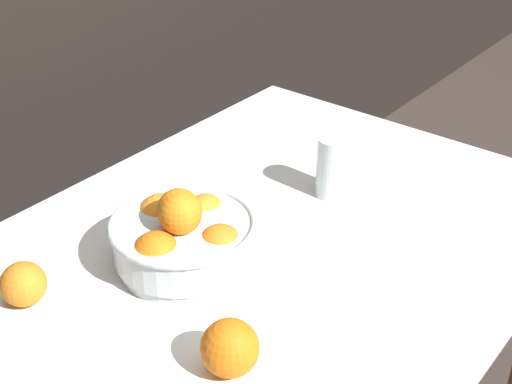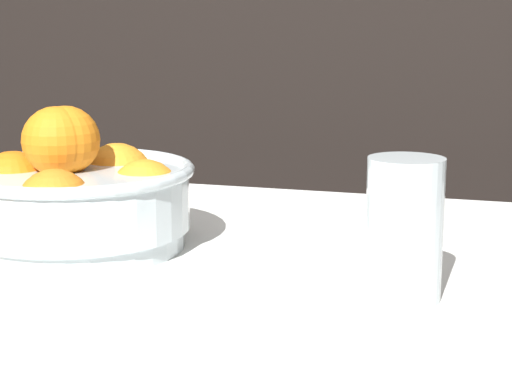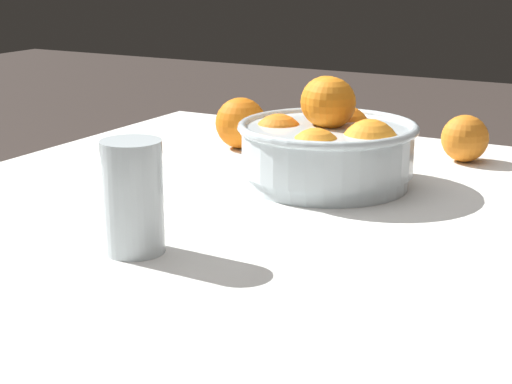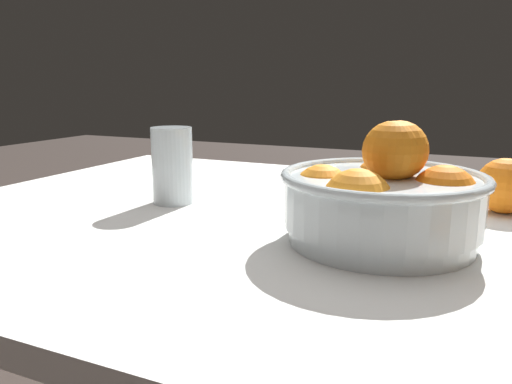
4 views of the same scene
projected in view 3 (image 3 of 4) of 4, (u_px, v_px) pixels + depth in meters
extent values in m
cube|color=white|center=(219.00, 222.00, 1.07)|extent=(1.08, 0.85, 0.03)
cylinder|color=#936B47|center=(192.00, 298.00, 1.75)|extent=(0.05, 0.05, 0.69)
cylinder|color=silver|center=(327.00, 178.00, 1.18)|extent=(0.22, 0.22, 0.02)
cylinder|color=silver|center=(327.00, 149.00, 1.17)|extent=(0.23, 0.23, 0.06)
torus|color=silver|center=(328.00, 127.00, 1.16)|extent=(0.25, 0.25, 0.01)
sphere|color=orange|center=(315.00, 157.00, 1.10)|extent=(0.07, 0.07, 0.07)
sphere|color=orange|center=(370.00, 150.00, 1.12)|extent=(0.08, 0.08, 0.08)
sphere|color=orange|center=(343.00, 133.00, 1.23)|extent=(0.08, 0.08, 0.08)
sphere|color=orange|center=(277.00, 141.00, 1.19)|extent=(0.08, 0.08, 0.08)
sphere|color=orange|center=(330.00, 103.00, 1.16)|extent=(0.07, 0.07, 0.07)
sphere|color=orange|center=(326.00, 102.00, 1.17)|extent=(0.07, 0.07, 0.07)
cylinder|color=#F4A314|center=(137.00, 216.00, 0.91)|extent=(0.06, 0.06, 0.08)
cylinder|color=silver|center=(136.00, 198.00, 0.90)|extent=(0.07, 0.07, 0.12)
sphere|color=orange|center=(465.00, 138.00, 1.31)|extent=(0.07, 0.07, 0.07)
sphere|color=orange|center=(241.00, 123.00, 1.39)|extent=(0.08, 0.08, 0.08)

